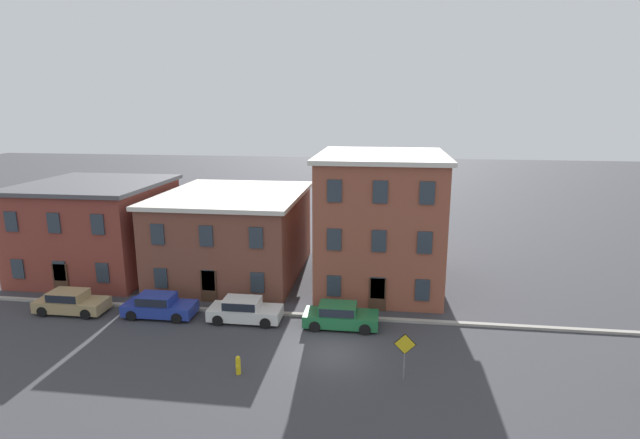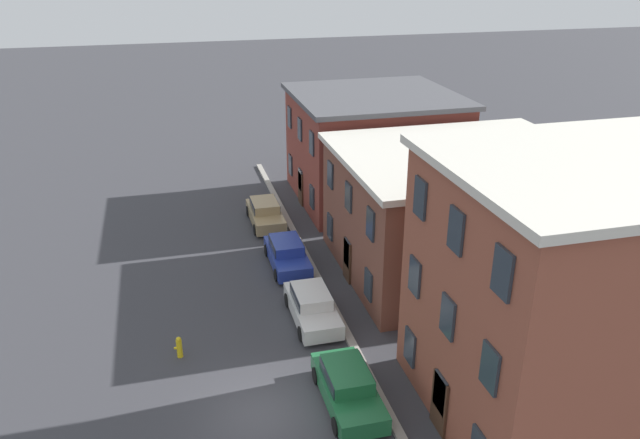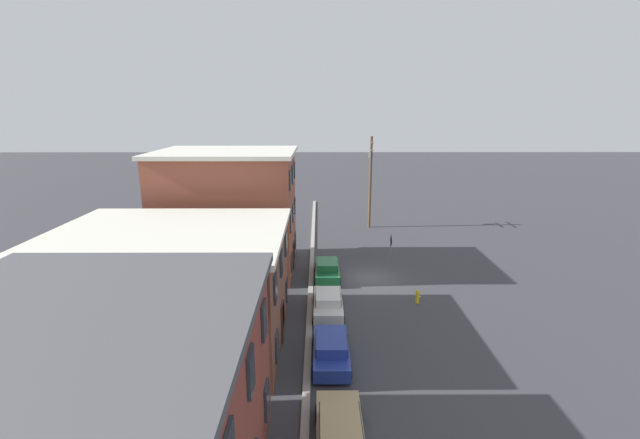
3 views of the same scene
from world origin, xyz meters
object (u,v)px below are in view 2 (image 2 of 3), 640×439
Objects in this scene: car_green at (348,385)px; fire_hydrant at (179,347)px; car_white at (312,305)px; car_blue at (287,253)px; car_tan at (265,212)px.

fire_hydrant is at bearing -126.69° from car_green.
car_white is 5.85m from car_green.
car_blue is at bearing 138.97° from fire_hydrant.
car_white is at bearing 0.40° from car_blue.
car_white is at bearing 103.29° from fire_hydrant.
car_tan and car_green have the same top height.
car_white is at bearing 179.29° from car_green.
car_tan is 17.10m from car_green.
car_tan is 1.00× the size of car_blue.
car_tan is 4.58× the size of fire_hydrant.
car_white and car_green have the same top height.
car_tan is at bearing 155.36° from fire_hydrant.
car_white is (11.25, 0.21, 0.00)m from car_tan.
car_tan reaches higher than fire_hydrant.
car_tan is 1.00× the size of car_green.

